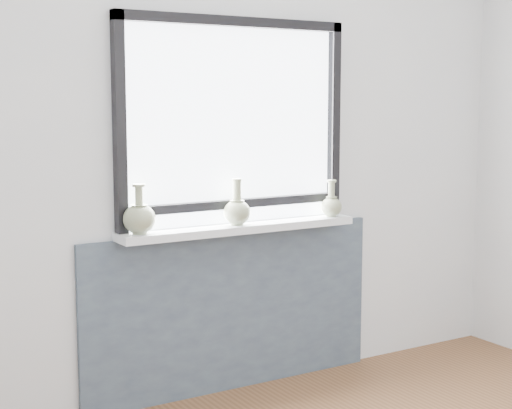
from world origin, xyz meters
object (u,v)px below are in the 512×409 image
windowsill (240,228)px  vase_c (331,205)px  vase_b (237,210)px  vase_a (139,217)px

windowsill → vase_c: 0.57m
vase_b → vase_c: (0.59, -0.01, -0.01)m
vase_a → vase_b: size_ratio=1.01×
vase_a → windowsill: bearing=1.5°
windowsill → vase_b: vase_b is taller
vase_a → vase_c: bearing=-0.7°
vase_a → vase_c: (1.12, -0.01, -0.02)m
windowsill → vase_b: (-0.03, -0.02, 0.10)m
windowsill → vase_a: 0.57m
windowsill → vase_b: bearing=-148.8°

